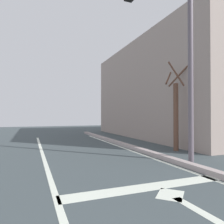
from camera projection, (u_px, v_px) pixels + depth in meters
name	position (u px, v px, depth m)	size (l,w,h in m)	color
lane_line_center	(54.00, 192.00, 3.92)	(0.12, 20.00, 0.01)	silver
lane_line_curbside	(195.00, 173.00, 5.16)	(0.12, 20.00, 0.01)	silver
stop_bar	(148.00, 187.00, 4.17)	(3.54, 0.40, 0.01)	silver
lane_arrow_stem	(208.00, 216.00, 2.98)	(0.16, 1.40, 0.01)	silver
lane_arrow_head	(170.00, 195.00, 3.77)	(0.56, 0.44, 0.01)	silver
curb_strip	(203.00, 170.00, 5.25)	(0.24, 24.00, 0.14)	#A79896
traffic_signal_mast	(167.00, 36.00, 6.20)	(4.30, 0.34, 5.67)	#615761
roadside_tree	(176.00, 112.00, 8.47)	(0.98, 0.99, 3.57)	brown
building_block	(211.00, 94.00, 15.55)	(13.13, 12.34, 6.10)	#A19086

